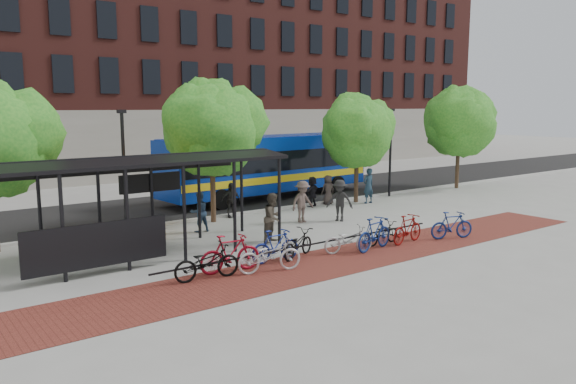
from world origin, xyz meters
TOP-DOWN VIEW (x-y plane):
  - ground at (0.00, 0.00)m, footprint 160.00×160.00m
  - asphalt_street at (0.00, 8.00)m, footprint 160.00×8.00m
  - curb at (0.00, 4.00)m, footprint 160.00×0.25m
  - brick_strip at (-2.00, -5.00)m, footprint 24.00×3.00m
  - bike_rack_rail at (-3.30, -4.10)m, footprint 12.00×0.05m
  - building_brick at (10.00, 26.00)m, footprint 55.00×14.00m
  - bus_shelter at (-8.13, -0.48)m, footprint 10.60×3.07m
  - tree_b at (-2.90, 3.35)m, footprint 5.15×4.20m
  - tree_c at (6.09, 3.35)m, footprint 4.66×3.80m
  - tree_d at (15.10, 3.35)m, footprint 5.39×4.40m
  - lamp_post_left at (-7.00, 3.60)m, footprint 0.35×0.20m
  - lamp_post_right at (9.00, 3.60)m, footprint 0.35×0.20m
  - bus at (2.95, 7.42)m, footprint 13.41×3.82m
  - bike_0 at (-7.47, -4.23)m, footprint 2.16×0.97m
  - bike_1 at (-6.50, -4.00)m, footprint 2.13×0.84m
  - bike_2 at (-5.49, -4.74)m, footprint 2.25×1.22m
  - bike_3 at (-4.64, -3.89)m, footprint 1.91×0.61m
  - bike_4 at (-3.68, -3.89)m, footprint 1.99×1.35m
  - bike_6 at (-1.85, -4.50)m, footprint 1.99×1.21m
  - bike_7 at (-0.80, -4.78)m, footprint 2.14×0.97m
  - bike_8 at (0.10, -4.33)m, footprint 1.72×0.68m
  - bike_9 at (0.99, -4.79)m, footprint 1.94×0.80m
  - bike_11 at (2.97, -5.37)m, footprint 1.92×1.16m
  - pedestrian_2 at (-4.50, 1.83)m, footprint 0.83×0.65m
  - pedestrian_3 at (0.19, 0.75)m, footprint 1.28×0.80m
  - pedestrian_4 at (-1.83, 3.69)m, footprint 1.03×0.52m
  - pedestrian_5 at (3.16, 3.66)m, footprint 1.55×1.00m
  - pedestrian_6 at (4.28, 3.68)m, footprint 0.85×0.63m
  - pedestrian_7 at (6.26, 2.61)m, footprint 0.71×0.47m
  - pedestrian_8 at (-3.04, -1.50)m, footprint 1.17×1.07m
  - pedestrian_9 at (1.75, -0.04)m, footprint 1.29×1.43m

SIDE VIEW (x-z plane):
  - ground at x=0.00m, z-range 0.00..0.00m
  - bike_rack_rail at x=-3.30m, z-range -0.47..0.47m
  - brick_strip at x=-2.00m, z-range 0.00..0.01m
  - asphalt_street at x=0.00m, z-range 0.00..0.01m
  - curb at x=0.00m, z-range 0.00..0.12m
  - bike_8 at x=0.10m, z-range 0.00..0.89m
  - bike_6 at x=-1.85m, z-range 0.00..0.99m
  - bike_4 at x=-3.68m, z-range 0.00..0.99m
  - bike_0 at x=-7.47m, z-range 0.00..1.10m
  - bike_11 at x=2.97m, z-range 0.00..1.11m
  - bike_2 at x=-5.49m, z-range 0.00..1.12m
  - bike_9 at x=0.99m, z-range 0.00..1.13m
  - bike_3 at x=-4.64m, z-range 0.00..1.14m
  - bike_7 at x=-0.80m, z-range 0.00..1.24m
  - bike_1 at x=-6.50m, z-range 0.00..1.24m
  - pedestrian_6 at x=4.28m, z-range 0.00..1.59m
  - pedestrian_5 at x=3.16m, z-range 0.00..1.60m
  - pedestrian_4 at x=-1.83m, z-range 0.00..1.68m
  - pedestrian_2 at x=-4.50m, z-range 0.00..1.71m
  - pedestrian_3 at x=0.19m, z-range 0.00..1.91m
  - pedestrian_9 at x=1.75m, z-range 0.00..1.92m
  - pedestrian_7 at x=6.26m, z-range 0.00..1.92m
  - pedestrian_8 at x=-3.04m, z-range 0.00..1.94m
  - bus at x=2.95m, z-range 0.27..3.84m
  - lamp_post_left at x=-7.00m, z-range 0.18..5.31m
  - lamp_post_right at x=9.00m, z-range 0.18..5.31m
  - bus_shelter at x=-8.13m, z-range 1.20..4.80m
  - tree_c at x=6.09m, z-range 1.09..7.02m
  - tree_b at x=-2.90m, z-range 1.22..7.69m
  - tree_d at x=15.10m, z-range 1.19..7.74m
  - building_brick at x=10.00m, z-range 0.00..20.00m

